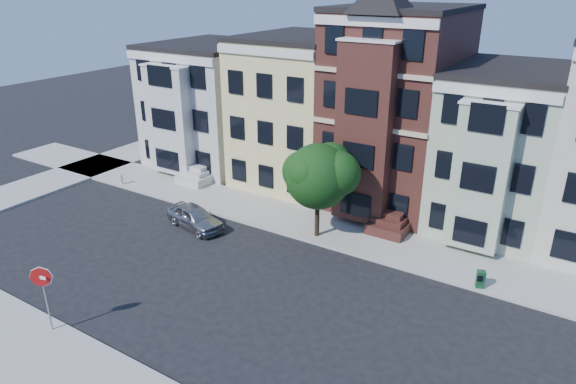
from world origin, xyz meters
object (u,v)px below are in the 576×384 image
Objects in this scene: street_tree at (318,181)px; fire_hydrant at (121,180)px; parked_car at (195,217)px; newspaper_box at (480,279)px; stop_sign at (45,295)px.

fire_hydrant is at bearing -178.03° from street_tree.
fire_hydrant is at bearing 88.14° from parked_car.
newspaper_box reaches higher than fire_hydrant.
parked_car is 16.07m from newspaper_box.
fire_hydrant is (-24.82, 0.00, -0.11)m from newspaper_box.
stop_sign is at bearing -160.97° from newspaper_box.
parked_car is 1.19× the size of stop_sign.
stop_sign reaches higher than fire_hydrant.
fire_hydrant is 0.19× the size of stop_sign.
parked_car is at bearing -157.94° from street_tree.
street_tree is at bearing 153.95° from newspaper_box.
street_tree reaches higher than parked_car.
parked_car reaches higher than fire_hydrant.
stop_sign is (-5.20, -13.36, -1.65)m from street_tree.
stop_sign reaches higher than parked_car.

